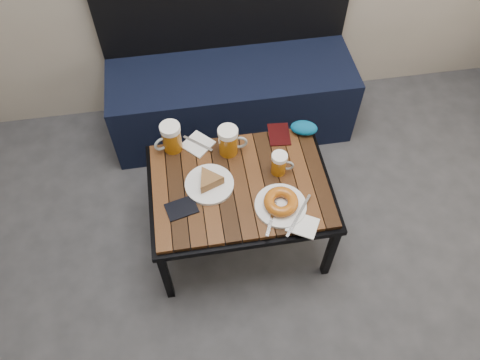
{
  "coord_description": "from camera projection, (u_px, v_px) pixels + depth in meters",
  "views": [
    {
      "loc": [
        -0.13,
        -0.26,
        2.22
      ],
      "look_at": [
        0.06,
        0.95,
        0.5
      ],
      "focal_mm": 35.0,
      "sensor_mm": 36.0,
      "label": 1
    }
  ],
  "objects": [
    {
      "name": "beer_mug_centre",
      "position": [
        229.0,
        141.0,
        2.18
      ],
      "size": [
        0.14,
        0.1,
        0.15
      ],
      "rotation": [
        0.0,
        0.0,
        -0.09
      ],
      "color": "#96550C",
      "rests_on": "cafe_table"
    },
    {
      "name": "cafe_table",
      "position": [
        240.0,
        189.0,
        2.17
      ],
      "size": [
        0.84,
        0.62,
        0.47
      ],
      "color": "black",
      "rests_on": "ground"
    },
    {
      "name": "beer_mug_left",
      "position": [
        171.0,
        138.0,
        2.19
      ],
      "size": [
        0.15,
        0.12,
        0.15
      ],
      "rotation": [
        0.0,
        0.0,
        3.55
      ],
      "color": "#96550C",
      "rests_on": "cafe_table"
    },
    {
      "name": "napkin_left",
      "position": [
        198.0,
        144.0,
        2.26
      ],
      "size": [
        0.18,
        0.18,
        0.01
      ],
      "rotation": [
        0.0,
        0.0,
        0.76
      ],
      "color": "white",
      "rests_on": "cafe_table"
    },
    {
      "name": "passport_navy",
      "position": [
        182.0,
        208.0,
        2.05
      ],
      "size": [
        0.15,
        0.13,
        0.01
      ],
      "primitive_type": "cube",
      "rotation": [
        0.0,
        0.0,
        -1.34
      ],
      "color": "black",
      "rests_on": "cafe_table"
    },
    {
      "name": "beer_mug_right",
      "position": [
        279.0,
        164.0,
        2.13
      ],
      "size": [
        0.11,
        0.08,
        0.12
      ],
      "rotation": [
        0.0,
        0.0,
        -0.24
      ],
      "color": "#96550C",
      "rests_on": "cafe_table"
    },
    {
      "name": "napkin_right",
      "position": [
        303.0,
        225.0,
        2.0
      ],
      "size": [
        0.16,
        0.15,
        0.01
      ],
      "rotation": [
        0.0,
        0.0,
        -0.52
      ],
      "color": "white",
      "rests_on": "cafe_table"
    },
    {
      "name": "bench",
      "position": [
        231.0,
        91.0,
        2.77
      ],
      "size": [
        1.4,
        0.5,
        0.95
      ],
      "color": "black",
      "rests_on": "ground"
    },
    {
      "name": "plate_bagel",
      "position": [
        281.0,
        204.0,
        2.04
      ],
      "size": [
        0.26,
        0.28,
        0.06
      ],
      "color": "white",
      "rests_on": "cafe_table"
    },
    {
      "name": "passport_burgundy",
      "position": [
        279.0,
        134.0,
        2.3
      ],
      "size": [
        0.12,
        0.15,
        0.01
      ],
      "primitive_type": "cube",
      "rotation": [
        0.0,
        0.0,
        -0.09
      ],
      "color": "black",
      "rests_on": "cafe_table"
    },
    {
      "name": "plate_pie",
      "position": [
        209.0,
        182.0,
        2.11
      ],
      "size": [
        0.22,
        0.22,
        0.06
      ],
      "color": "white",
      "rests_on": "cafe_table"
    },
    {
      "name": "knit_pouch",
      "position": [
        304.0,
        128.0,
        2.29
      ],
      "size": [
        0.15,
        0.12,
        0.06
      ],
      "primitive_type": "ellipsoid",
      "rotation": [
        0.0,
        0.0,
        -0.29
      ],
      "color": "#05458C",
      "rests_on": "cafe_table"
    }
  ]
}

